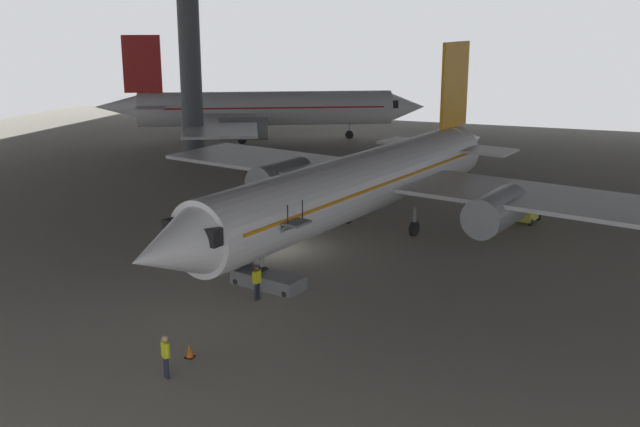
{
  "coord_description": "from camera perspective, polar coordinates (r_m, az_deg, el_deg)",
  "views": [
    {
      "loc": [
        16.53,
        -38.64,
        13.46
      ],
      "look_at": [
        2.95,
        -0.49,
        2.55
      ],
      "focal_mm": 42.13,
      "sensor_mm": 36.0,
      "label": 1
    }
  ],
  "objects": [
    {
      "name": "traffic_cone_orange",
      "position": [
        31.07,
        -9.87,
        -10.24
      ],
      "size": [
        0.36,
        0.36,
        0.6
      ],
      "color": "black",
      "rests_on": "ground_plane"
    },
    {
      "name": "boarding_stairs",
      "position": [
        37.99,
        -3.89,
        -4.54
      ],
      "size": [
        4.4,
        2.43,
        4.64
      ],
      "color": "slate",
      "rests_on": "ground_plane"
    },
    {
      "name": "ground_plane",
      "position": [
        44.13,
        -3.41,
        -2.71
      ],
      "size": [
        110.0,
        110.0,
        0.0
      ],
      "primitive_type": "plane",
      "color": "gray"
    },
    {
      "name": "airplane_main",
      "position": [
        45.55,
        3.34,
        2.34
      ],
      "size": [
        35.37,
        35.91,
        11.4
      ],
      "color": "white",
      "rests_on": "ground_plane"
    },
    {
      "name": "crew_worker_by_stairs",
      "position": [
        36.25,
        -4.82,
        -5.1
      ],
      "size": [
        0.35,
        0.51,
        1.72
      ],
      "color": "#232838",
      "rests_on": "ground_plane"
    },
    {
      "name": "crew_worker_near_nose",
      "position": [
        29.34,
        -11.65,
        -10.4
      ],
      "size": [
        0.45,
        0.4,
        1.73
      ],
      "color": "#232838",
      "rests_on": "ground_plane"
    },
    {
      "name": "baggage_tug",
      "position": [
        51.52,
        15.46,
        -0.02
      ],
      "size": [
        1.75,
        2.43,
        0.9
      ],
      "color": "yellow",
      "rests_on": "ground_plane"
    },
    {
      "name": "airplane_distant",
      "position": [
        81.54,
        -4.56,
        7.94
      ],
      "size": [
        33.45,
        33.54,
        11.15
      ],
      "color": "white",
      "rests_on": "ground_plane"
    }
  ]
}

